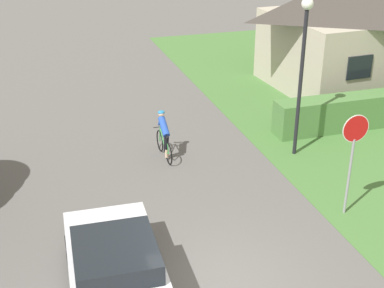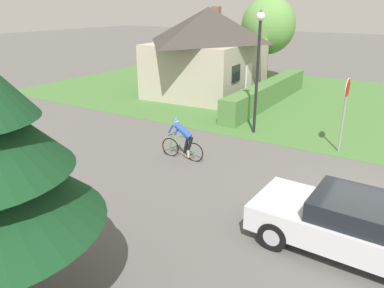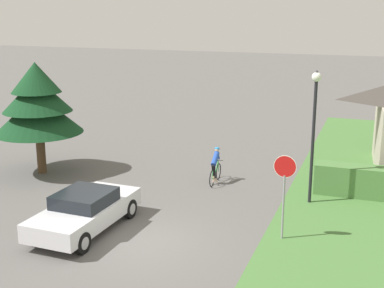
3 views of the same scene
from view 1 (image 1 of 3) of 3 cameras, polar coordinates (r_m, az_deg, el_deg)
ground_plane at (r=11.84m, az=2.48°, el=-15.06°), size 140.00×140.00×0.00m
cottage_house at (r=24.48m, az=17.85°, el=12.12°), size 8.48×6.32×5.11m
sedan_left_lane at (r=11.21m, az=-8.04°, el=-13.43°), size 2.06×4.51×1.35m
cyclist at (r=16.87m, az=-3.00°, el=0.85°), size 0.44×1.73×1.52m
stop_sign at (r=13.88m, az=16.84°, el=-0.12°), size 0.72×0.07×2.79m
street_lamp at (r=16.50m, az=11.78°, el=9.65°), size 0.35×0.35×5.04m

